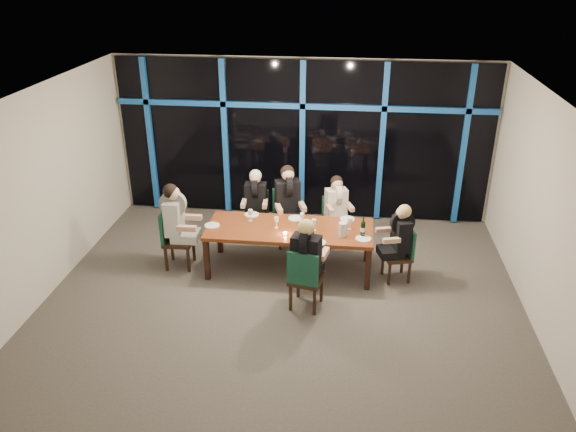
{
  "coord_description": "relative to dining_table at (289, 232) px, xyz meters",
  "views": [
    {
      "loc": [
        0.89,
        -7.01,
        4.68
      ],
      "look_at": [
        0.0,
        0.6,
        1.05
      ],
      "focal_mm": 35.0,
      "sensor_mm": 36.0,
      "label": 1
    }
  ],
  "objects": [
    {
      "name": "room",
      "position": [
        0.0,
        -0.8,
        1.34
      ],
      "size": [
        7.04,
        7.0,
        3.02
      ],
      "color": "#59544E",
      "rests_on": "ground"
    },
    {
      "name": "window_wall",
      "position": [
        0.01,
        2.13,
        0.87
      ],
      "size": [
        6.86,
        0.43,
        2.94
      ],
      "color": "black",
      "rests_on": "ground"
    },
    {
      "name": "dining_table",
      "position": [
        0.0,
        0.0,
        0.0
      ],
      "size": [
        2.6,
        1.0,
        0.75
      ],
      "color": "brown",
      "rests_on": "ground"
    },
    {
      "name": "chair_far_left",
      "position": [
        -0.7,
        1.04,
        -0.18
      ],
      "size": [
        0.43,
        0.43,
        0.89
      ],
      "rotation": [
        0.0,
        0.0,
        0.05
      ],
      "color": "black",
      "rests_on": "ground"
    },
    {
      "name": "chair_far_mid",
      "position": [
        -0.15,
        0.96,
        -0.13
      ],
      "size": [
        0.58,
        0.58,
        0.98
      ],
      "rotation": [
        0.0,
        0.0,
        0.33
      ],
      "color": "black",
      "rests_on": "ground"
    },
    {
      "name": "chair_far_right",
      "position": [
        0.68,
        1.01,
        -0.2
      ],
      "size": [
        0.52,
        0.52,
        0.87
      ],
      "rotation": [
        0.0,
        0.0,
        0.35
      ],
      "color": "black",
      "rests_on": "ground"
    },
    {
      "name": "chair_end_left",
      "position": [
        -1.87,
        -0.09,
        -0.13
      ],
      "size": [
        0.47,
        0.47,
        0.98
      ],
      "rotation": [
        0.0,
        0.0,
        1.6
      ],
      "color": "black",
      "rests_on": "ground"
    },
    {
      "name": "chair_end_right",
      "position": [
        1.76,
        -0.07,
        -0.2
      ],
      "size": [
        0.5,
        0.5,
        0.86
      ],
      "rotation": [
        0.0,
        0.0,
        4.99
      ],
      "color": "black",
      "rests_on": "ground"
    },
    {
      "name": "chair_near_mid",
      "position": [
        0.34,
        -1.08,
        -0.14
      ],
      "size": [
        0.53,
        0.53,
        0.96
      ],
      "rotation": [
        0.0,
        0.0,
        2.93
      ],
      "color": "black",
      "rests_on": "ground"
    },
    {
      "name": "diner_far_left",
      "position": [
        -0.7,
        0.96,
        0.17
      ],
      "size": [
        0.46,
        0.56,
        0.87
      ],
      "rotation": [
        0.0,
        0.0,
        0.05
      ],
      "color": "black",
      "rests_on": "ground"
    },
    {
      "name": "diner_far_mid",
      "position": [
        -0.12,
        0.88,
        0.26
      ],
      "size": [
        0.59,
        0.67,
        0.96
      ],
      "rotation": [
        0.0,
        0.0,
        0.33
      ],
      "color": "black",
      "rests_on": "ground"
    },
    {
      "name": "diner_far_right",
      "position": [
        0.7,
        0.94,
        0.15
      ],
      "size": [
        0.53,
        0.59,
        0.85
      ],
      "rotation": [
        0.0,
        0.0,
        0.35
      ],
      "color": "silver",
      "rests_on": "ground"
    },
    {
      "name": "diner_end_left",
      "position": [
        -1.79,
        -0.09,
        0.25
      ],
      "size": [
        0.62,
        0.49,
        0.95
      ],
      "rotation": [
        0.0,
        0.0,
        1.6
      ],
      "color": "black",
      "rests_on": "ground"
    },
    {
      "name": "diner_end_right",
      "position": [
        1.69,
        -0.09,
        0.15
      ],
      "size": [
        0.59,
        0.5,
        0.84
      ],
      "rotation": [
        0.0,
        0.0,
        4.99
      ],
      "color": "black",
      "rests_on": "ground"
    },
    {
      "name": "diner_near_mid",
      "position": [
        0.36,
        -1.0,
        0.24
      ],
      "size": [
        0.54,
        0.64,
        0.94
      ],
      "rotation": [
        0.0,
        0.0,
        2.93
      ],
      "color": "black",
      "rests_on": "ground"
    },
    {
      "name": "plate_far_left",
      "position": [
        -0.67,
        0.4,
        0.08
      ],
      "size": [
        0.24,
        0.24,
        0.01
      ],
      "primitive_type": "cylinder",
      "color": "white",
      "rests_on": "dining_table"
    },
    {
      "name": "plate_far_mid",
      "position": [
        0.06,
        0.34,
        0.08
      ],
      "size": [
        0.24,
        0.24,
        0.01
      ],
      "primitive_type": "cylinder",
      "color": "white",
      "rests_on": "dining_table"
    },
    {
      "name": "plate_far_right",
      "position": [
        0.89,
        0.41,
        0.08
      ],
      "size": [
        0.24,
        0.24,
        0.01
      ],
      "primitive_type": "cylinder",
      "color": "white",
      "rests_on": "dining_table"
    },
    {
      "name": "plate_end_left",
      "position": [
        -1.22,
        -0.07,
        0.08
      ],
      "size": [
        0.24,
        0.24,
        0.01
      ],
      "primitive_type": "cylinder",
      "color": "white",
      "rests_on": "dining_table"
    },
    {
      "name": "plate_end_right",
      "position": [
        1.15,
        -0.24,
        0.08
      ],
      "size": [
        0.24,
        0.24,
        0.01
      ],
      "primitive_type": "cylinder",
      "color": "white",
      "rests_on": "dining_table"
    },
    {
      "name": "plate_near_mid",
      "position": [
        0.48,
        -0.45,
        0.08
      ],
      "size": [
        0.24,
        0.24,
        0.01
      ],
      "primitive_type": "cylinder",
      "color": "white",
      "rests_on": "dining_table"
    },
    {
      "name": "wine_bottle",
      "position": [
        1.13,
        -0.15,
        0.19
      ],
      "size": [
        0.07,
        0.07,
        0.32
      ],
      "rotation": [
        0.0,
        0.0,
        0.1
      ],
      "color": "black",
      "rests_on": "dining_table"
    },
    {
      "name": "water_pitcher",
      "position": [
        0.83,
        -0.19,
        0.18
      ],
      "size": [
        0.14,
        0.12,
        0.22
      ],
      "rotation": [
        0.0,
        0.0,
        -0.38
      ],
      "color": "silver",
      "rests_on": "dining_table"
    },
    {
      "name": "tea_light",
      "position": [
        -0.04,
        -0.23,
        0.08
      ],
      "size": [
        0.05,
        0.05,
        0.03
      ],
      "primitive_type": "cylinder",
      "color": "#FE9C4C",
      "rests_on": "dining_table"
    },
    {
      "name": "wine_glass_a",
      "position": [
        -0.2,
        -0.02,
        0.2
      ],
      "size": [
        0.07,
        0.07,
        0.18
      ],
      "color": "silver",
      "rests_on": "dining_table"
    },
    {
      "name": "wine_glass_b",
      "position": [
        0.18,
        0.17,
        0.2
      ],
      "size": [
        0.07,
        0.07,
        0.18
      ],
      "color": "silver",
      "rests_on": "dining_table"
    },
    {
      "name": "wine_glass_c",
      "position": [
        0.39,
        -0.04,
        0.2
      ],
      "size": [
        0.07,
        0.07,
        0.19
      ],
      "color": "silver",
      "rests_on": "dining_table"
    },
    {
      "name": "wine_glass_d",
      "position": [
        -0.65,
        0.19,
        0.21
      ],
      "size": [
        0.07,
        0.07,
        0.19
      ],
      "color": "silver",
      "rests_on": "dining_table"
    },
    {
      "name": "wine_glass_e",
      "position": [
        0.94,
        0.07,
        0.21
      ],
      "size": [
        0.07,
        0.07,
        0.19
      ],
      "color": "silver",
      "rests_on": "dining_table"
    }
  ]
}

